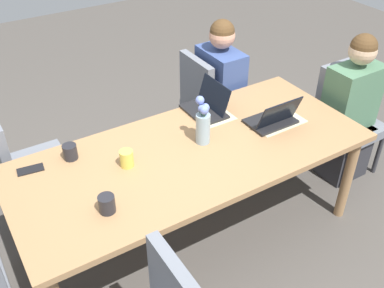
{
  "coord_description": "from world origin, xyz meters",
  "views": [
    {
      "loc": [
        1.16,
        1.88,
        2.36
      ],
      "look_at": [
        0.0,
        0.0,
        0.78
      ],
      "focal_mm": 41.73,
      "sensor_mm": 36.0,
      "label": 1
    }
  ],
  "objects_px": {
    "person_head_left_left_near": "(347,116)",
    "chair_near_right_near": "(24,161)",
    "coffee_mug_near_left": "(70,152)",
    "coffee_mug_centre_left": "(107,204)",
    "dining_table": "(192,160)",
    "person_near_left_mid": "(220,98)",
    "flower_vase": "(203,122)",
    "laptop_near_left_mid": "(207,106)",
    "phone_black": "(30,170)",
    "laptop_head_left_left_near": "(273,119)",
    "chair_near_left_mid": "(208,100)",
    "coffee_mug_near_right": "(127,158)",
    "chair_head_left_left_near": "(345,113)"
  },
  "relations": [
    {
      "from": "chair_near_right_near",
      "to": "coffee_mug_near_left",
      "type": "height_order",
      "value": "chair_near_right_near"
    },
    {
      "from": "dining_table",
      "to": "person_head_left_left_near",
      "type": "bearing_deg",
      "value": 179.33
    },
    {
      "from": "person_near_left_mid",
      "to": "coffee_mug_near_right",
      "type": "height_order",
      "value": "person_near_left_mid"
    },
    {
      "from": "chair_head_left_left_near",
      "to": "coffee_mug_near_right",
      "type": "height_order",
      "value": "chair_head_left_left_near"
    },
    {
      "from": "person_near_left_mid",
      "to": "coffee_mug_near_left",
      "type": "distance_m",
      "value": 1.47
    },
    {
      "from": "laptop_near_left_mid",
      "to": "coffee_mug_near_left",
      "type": "xyz_separation_m",
      "value": [
        0.99,
        0.02,
        0.0
      ]
    },
    {
      "from": "coffee_mug_near_right",
      "to": "person_near_left_mid",
      "type": "bearing_deg",
      "value": -149.53
    },
    {
      "from": "dining_table",
      "to": "laptop_near_left_mid",
      "type": "bearing_deg",
      "value": -134.53
    },
    {
      "from": "coffee_mug_near_left",
      "to": "phone_black",
      "type": "xyz_separation_m",
      "value": [
        0.24,
        -0.01,
        -0.04
      ]
    },
    {
      "from": "dining_table",
      "to": "chair_near_right_near",
      "type": "bearing_deg",
      "value": -41.24
    },
    {
      "from": "person_head_left_left_near",
      "to": "person_near_left_mid",
      "type": "xyz_separation_m",
      "value": [
        0.68,
        -0.75,
        0.0
      ]
    },
    {
      "from": "coffee_mug_near_left",
      "to": "laptop_near_left_mid",
      "type": "bearing_deg",
      "value": -178.98
    },
    {
      "from": "person_head_left_left_near",
      "to": "flower_vase",
      "type": "relative_size",
      "value": 3.82
    },
    {
      "from": "person_near_left_mid",
      "to": "coffee_mug_near_right",
      "type": "relative_size",
      "value": 11.56
    },
    {
      "from": "laptop_head_left_left_near",
      "to": "chair_head_left_left_near",
      "type": "bearing_deg",
      "value": -174.07
    },
    {
      "from": "person_head_left_left_near",
      "to": "phone_black",
      "type": "distance_m",
      "value": 2.34
    },
    {
      "from": "chair_near_left_mid",
      "to": "laptop_head_left_left_near",
      "type": "bearing_deg",
      "value": 87.67
    },
    {
      "from": "dining_table",
      "to": "laptop_head_left_left_near",
      "type": "distance_m",
      "value": 0.63
    },
    {
      "from": "coffee_mug_near_left",
      "to": "coffee_mug_centre_left",
      "type": "height_order",
      "value": "coffee_mug_centre_left"
    },
    {
      "from": "person_head_left_left_near",
      "to": "chair_near_left_mid",
      "type": "distance_m",
      "value": 1.11
    },
    {
      "from": "flower_vase",
      "to": "coffee_mug_centre_left",
      "type": "relative_size",
      "value": 3.2
    },
    {
      "from": "dining_table",
      "to": "coffee_mug_near_left",
      "type": "relative_size",
      "value": 23.62
    },
    {
      "from": "chair_head_left_left_near",
      "to": "laptop_head_left_left_near",
      "type": "bearing_deg",
      "value": 5.93
    },
    {
      "from": "person_head_left_left_near",
      "to": "coffee_mug_near_right",
      "type": "height_order",
      "value": "person_head_left_left_near"
    },
    {
      "from": "dining_table",
      "to": "phone_black",
      "type": "xyz_separation_m",
      "value": [
        0.9,
        -0.33,
        0.07
      ]
    },
    {
      "from": "person_head_left_left_near",
      "to": "chair_near_right_near",
      "type": "xyz_separation_m",
      "value": [
        2.28,
        -0.78,
        -0.03
      ]
    },
    {
      "from": "chair_near_right_near",
      "to": "phone_black",
      "type": "bearing_deg",
      "value": 86.93
    },
    {
      "from": "coffee_mug_near_left",
      "to": "coffee_mug_near_right",
      "type": "distance_m",
      "value": 0.35
    },
    {
      "from": "chair_near_right_near",
      "to": "laptop_head_left_left_near",
      "type": "relative_size",
      "value": 2.81
    },
    {
      "from": "chair_near_left_mid",
      "to": "laptop_near_left_mid",
      "type": "relative_size",
      "value": 2.81
    },
    {
      "from": "person_head_left_left_near",
      "to": "phone_black",
      "type": "bearing_deg",
      "value": -8.57
    },
    {
      "from": "dining_table",
      "to": "person_head_left_left_near",
      "type": "height_order",
      "value": "person_head_left_left_near"
    },
    {
      "from": "chair_near_left_mid",
      "to": "coffee_mug_near_right",
      "type": "xyz_separation_m",
      "value": [
        1.05,
        0.72,
        0.28
      ]
    },
    {
      "from": "chair_near_left_mid",
      "to": "person_near_left_mid",
      "type": "xyz_separation_m",
      "value": [
        -0.07,
        0.06,
        0.03
      ]
    },
    {
      "from": "chair_head_left_left_near",
      "to": "person_head_left_left_near",
      "type": "height_order",
      "value": "person_head_left_left_near"
    },
    {
      "from": "phone_black",
      "to": "coffee_mug_centre_left",
      "type": "bearing_deg",
      "value": -58.06
    },
    {
      "from": "chair_near_left_mid",
      "to": "phone_black",
      "type": "bearing_deg",
      "value": 16.76
    },
    {
      "from": "chair_near_left_mid",
      "to": "person_near_left_mid",
      "type": "relative_size",
      "value": 0.75
    },
    {
      "from": "flower_vase",
      "to": "coffee_mug_centre_left",
      "type": "xyz_separation_m",
      "value": [
        0.76,
        0.26,
        -0.1
      ]
    },
    {
      "from": "chair_head_left_left_near",
      "to": "coffee_mug_centre_left",
      "type": "relative_size",
      "value": 9.2
    },
    {
      "from": "flower_vase",
      "to": "coffee_mug_near_right",
      "type": "distance_m",
      "value": 0.52
    },
    {
      "from": "person_near_left_mid",
      "to": "laptop_near_left_mid",
      "type": "distance_m",
      "value": 0.62
    },
    {
      "from": "chair_head_left_left_near",
      "to": "coffee_mug_near_right",
      "type": "relative_size",
      "value": 8.71
    },
    {
      "from": "phone_black",
      "to": "chair_near_right_near",
      "type": "bearing_deg",
      "value": 94.49
    },
    {
      "from": "chair_near_left_mid",
      "to": "person_near_left_mid",
      "type": "distance_m",
      "value": 0.1
    },
    {
      "from": "flower_vase",
      "to": "laptop_near_left_mid",
      "type": "distance_m",
      "value": 0.38
    },
    {
      "from": "chair_head_left_left_near",
      "to": "phone_black",
      "type": "xyz_separation_m",
      "value": [
        2.36,
        -0.27,
        0.24
      ]
    },
    {
      "from": "chair_near_right_near",
      "to": "coffee_mug_near_left",
      "type": "xyz_separation_m",
      "value": [
        -0.22,
        0.45,
        0.28
      ]
    },
    {
      "from": "person_head_left_left_near",
      "to": "chair_near_left_mid",
      "type": "bearing_deg",
      "value": -47.07
    },
    {
      "from": "laptop_near_left_mid",
      "to": "coffee_mug_near_left",
      "type": "height_order",
      "value": "laptop_near_left_mid"
    }
  ]
}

